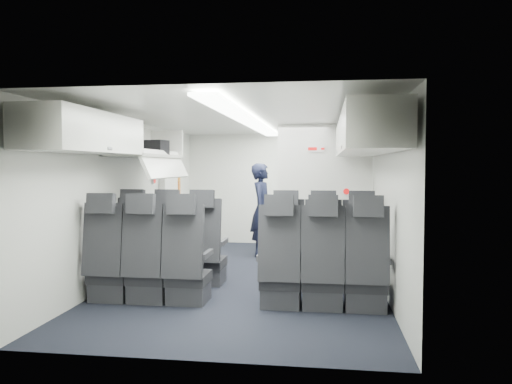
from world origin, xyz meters
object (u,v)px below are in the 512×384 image
(boarding_door, at_px, (171,199))
(carry_on_bag, at_px, (154,148))
(galley_unit, at_px, (323,197))
(seat_row_mid, at_px, (233,269))
(flight_attendant, at_px, (262,210))
(seat_row_front, at_px, (246,255))

(boarding_door, bearing_deg, carry_on_bag, -80.80)
(galley_unit, bearing_deg, boarding_door, -155.72)
(carry_on_bag, bearing_deg, seat_row_mid, -34.24)
(flight_attendant, xyz_separation_m, carry_on_bag, (-1.32, -1.67, 0.99))
(seat_row_mid, xyz_separation_m, galley_unit, (0.95, 4.15, 0.55))
(seat_row_mid, relative_size, galley_unit, 1.75)
(boarding_door, relative_size, flight_attendant, 1.18)
(seat_row_front, height_order, flight_attendant, flight_attendant)
(seat_row_front, relative_size, boarding_door, 1.79)
(seat_row_mid, height_order, carry_on_bag, carry_on_bag)
(seat_row_front, xyz_separation_m, flight_attendant, (-0.07, 2.19, 0.38))
(galley_unit, distance_m, flight_attendant, 1.48)
(seat_row_mid, bearing_deg, carry_on_bag, 134.32)
(flight_attendant, bearing_deg, galley_unit, -36.05)
(boarding_door, relative_size, carry_on_bag, 5.10)
(seat_row_front, bearing_deg, seat_row_mid, -90.00)
(flight_attendant, bearing_deg, boarding_door, 101.16)
(boarding_door, bearing_deg, seat_row_front, -51.84)
(seat_row_front, relative_size, carry_on_bag, 9.13)
(seat_row_front, relative_size, galley_unit, 1.75)
(seat_row_front, bearing_deg, carry_on_bag, 159.48)
(seat_row_mid, distance_m, boarding_door, 3.45)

